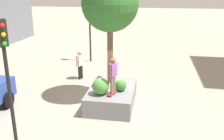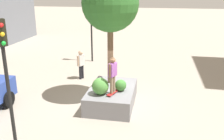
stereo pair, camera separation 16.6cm
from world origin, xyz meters
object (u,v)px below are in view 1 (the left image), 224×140
(skateboard, at_px, (113,93))
(passerby_with_bag, at_px, (80,63))
(traffic_light_median, at_px, (6,64))
(skateboarder, at_px, (113,73))
(plaza_tree, at_px, (110,4))
(planter_ledge, at_px, (112,96))
(traffic_light_corner, at_px, (90,17))

(skateboard, distance_m, passerby_with_bag, 4.74)
(traffic_light_median, relative_size, passerby_with_bag, 2.51)
(skateboard, distance_m, skateboarder, 0.96)
(plaza_tree, xyz_separation_m, skateboard, (-1.43, -0.38, -3.77))
(planter_ledge, distance_m, skateboarder, 1.60)
(planter_ledge, height_order, skateboard, skateboard)
(skateboarder, bearing_deg, traffic_light_corner, 21.25)
(planter_ledge, bearing_deg, traffic_light_corner, 21.99)
(planter_ledge, relative_size, skateboard, 3.85)
(planter_ledge, relative_size, skateboarder, 1.95)
(skateboarder, distance_m, traffic_light_corner, 8.52)
(traffic_light_corner, xyz_separation_m, traffic_light_median, (-11.07, -0.12, -0.25))
(skateboarder, bearing_deg, skateboard, -90.00)
(plaza_tree, xyz_separation_m, traffic_light_corner, (6.39, 2.66, -1.36))
(plaza_tree, bearing_deg, planter_ledge, -163.46)
(skateboard, height_order, traffic_light_median, traffic_light_median)
(passerby_with_bag, bearing_deg, plaza_tree, -137.01)
(skateboarder, distance_m, traffic_light_median, 4.53)
(planter_ledge, xyz_separation_m, passerby_with_bag, (3.22, 2.53, 0.61))
(traffic_light_corner, height_order, passerby_with_bag, traffic_light_corner)
(traffic_light_median, distance_m, passerby_with_bag, 7.44)
(plaza_tree, bearing_deg, passerby_with_bag, 42.99)
(traffic_light_corner, bearing_deg, passerby_with_bag, -174.83)
(planter_ledge, xyz_separation_m, traffic_light_median, (-3.93, 2.76, 2.64))
(traffic_light_median, bearing_deg, skateboard, -41.97)
(plaza_tree, height_order, skateboard, plaza_tree)
(plaza_tree, xyz_separation_m, traffic_light_median, (-4.68, 2.54, -1.61))
(skateboarder, bearing_deg, plaza_tree, 14.92)
(plaza_tree, distance_m, skateboarder, 3.18)
(plaza_tree, distance_m, passerby_with_bag, 4.96)
(traffic_light_median, bearing_deg, plaza_tree, -28.50)
(skateboarder, xyz_separation_m, passerby_with_bag, (3.90, 2.69, -0.82))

